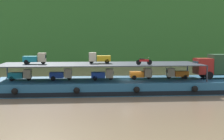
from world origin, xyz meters
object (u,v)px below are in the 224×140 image
object	(u,v)px
covered_lorry	(222,65)
mini_truck_lower_fore	(141,74)
mini_truck_lower_mid	(103,74)
motorcycle_upper_port	(144,61)
mini_truck_lower_stern	(21,75)
mini_truck_upper_mid	(99,58)
mini_truck_upper_stern	(35,59)
mini_truck_lower_bow	(177,73)
cargo_barge	(131,85)
mini_truck_lower_aft	(61,74)

from	to	relation	value
covered_lorry	mini_truck_lower_fore	xyz separation A→B (m)	(-10.66, -0.17, -1.00)
covered_lorry	mini_truck_lower_fore	bearing A→B (deg)	-179.09
mini_truck_lower_mid	motorcycle_upper_port	distance (m)	5.45
mini_truck_lower_stern	mini_truck_upper_mid	size ratio (longest dim) A/B	0.99
mini_truck_lower_mid	mini_truck_lower_fore	xyz separation A→B (m)	(4.87, 0.34, 0.00)
mini_truck_lower_stern	mini_truck_lower_mid	xyz separation A→B (m)	(10.05, -0.32, 0.00)
mini_truck_lower_fore	mini_truck_upper_stern	bearing A→B (deg)	-179.67
mini_truck_lower_stern	mini_truck_lower_bow	world-z (taller)	same
mini_truck_lower_fore	mini_truck_lower_stern	bearing A→B (deg)	-179.94
mini_truck_lower_bow	mini_truck_lower_stern	bearing A→B (deg)	-179.52
mini_truck_lower_stern	mini_truck_upper_stern	size ratio (longest dim) A/B	0.99
mini_truck_upper_stern	mini_truck_upper_mid	xyz separation A→B (m)	(7.86, 0.50, 0.00)
mini_truck_lower_stern	mini_truck_lower_mid	bearing A→B (deg)	-1.83
mini_truck_lower_mid	cargo_barge	bearing A→B (deg)	4.59
mini_truck_lower_mid	mini_truck_upper_stern	xyz separation A→B (m)	(-8.25, 0.26, 2.00)
covered_lorry	motorcycle_upper_port	size ratio (longest dim) A/B	4.16
mini_truck_lower_stern	cargo_barge	bearing A→B (deg)	-0.13
mini_truck_lower_fore	mini_truck_lower_aft	bearing A→B (deg)	179.74
cargo_barge	mini_truck_upper_mid	xyz separation A→B (m)	(-3.99, 0.47, 3.44)
mini_truck_lower_bow	covered_lorry	bearing A→B (deg)	0.19
mini_truck_lower_mid	mini_truck_lower_bow	bearing A→B (deg)	2.92
covered_lorry	mini_truck_lower_stern	distance (m)	25.61
mini_truck_lower_bow	mini_truck_upper_mid	distance (m)	10.11
mini_truck_lower_aft	mini_truck_lower_mid	size ratio (longest dim) A/B	0.98
mini_truck_upper_mid	motorcycle_upper_port	distance (m)	5.84
mini_truck_lower_stern	mini_truck_lower_fore	world-z (taller)	same
mini_truck_upper_stern	mini_truck_upper_mid	world-z (taller)	same
mini_truck_lower_fore	mini_truck_lower_bow	world-z (taller)	same
mini_truck_lower_bow	mini_truck_upper_stern	bearing A→B (deg)	-179.27
mini_truck_lower_stern	mini_truck_upper_mid	bearing A→B (deg)	2.59
mini_truck_lower_mid	mini_truck_lower_bow	world-z (taller)	same
mini_truck_lower_bow	mini_truck_lower_mid	bearing A→B (deg)	-177.08
mini_truck_lower_aft	mini_truck_upper_mid	distance (m)	5.15
cargo_barge	mini_truck_lower_stern	bearing A→B (deg)	179.87
mini_truck_lower_bow	mini_truck_upper_mid	bearing A→B (deg)	178.43
mini_truck_upper_mid	motorcycle_upper_port	bearing A→B (deg)	-27.39
mini_truck_lower_mid	motorcycle_upper_port	bearing A→B (deg)	-21.89
mini_truck_lower_bow	motorcycle_upper_port	world-z (taller)	motorcycle_upper_port
mini_truck_upper_mid	mini_truck_lower_aft	bearing A→B (deg)	-175.46
covered_lorry	mini_truck_lower_stern	size ratio (longest dim) A/B	2.88
cargo_barge	mini_truck_lower_aft	size ratio (longest dim) A/B	12.33
mini_truck_lower_fore	mini_truck_lower_bow	bearing A→B (deg)	1.84
mini_truck_lower_mid	mini_truck_lower_fore	world-z (taller)	same
mini_truck_lower_stern	motorcycle_upper_port	xyz separation A→B (m)	(14.85, -2.25, 1.74)
mini_truck_upper_mid	mini_truck_lower_fore	bearing A→B (deg)	-4.59
covered_lorry	mini_truck_upper_stern	distance (m)	23.81
mini_truck_lower_fore	mini_truck_lower_mid	bearing A→B (deg)	-176.05
covered_lorry	mini_truck_lower_bow	distance (m)	6.10
covered_lorry	mini_truck_lower_aft	bearing A→B (deg)	-179.66
covered_lorry	mini_truck_lower_mid	size ratio (longest dim) A/B	2.84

